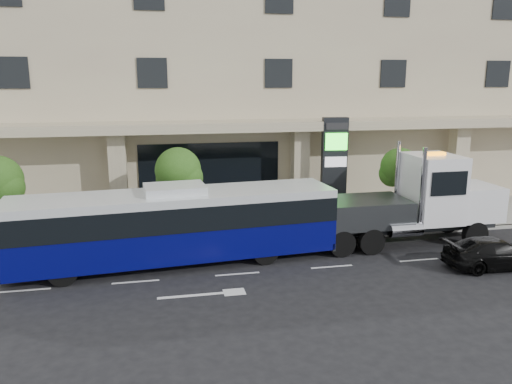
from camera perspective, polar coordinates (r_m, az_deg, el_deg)
The scene contains 10 objects.
ground at distance 21.76m, azimuth -2.79°, elevation -7.90°, with size 120.00×120.00×0.00m, color black.
sidewalk at distance 26.43m, azimuth -4.46°, elevation -3.98°, with size 120.00×6.00×0.15m, color gray.
curb at distance 23.60m, azimuth -3.54°, elevation -6.04°, with size 120.00×0.30×0.15m, color gray.
convention_center at distance 35.76m, azimuth -6.92°, elevation 16.35°, with size 60.00×17.60×20.00m.
tree_mid at distance 24.16m, azimuth -8.82°, elevation 2.08°, with size 2.28×2.20×4.38m.
tree_right at distance 27.24m, azimuth 16.14°, elevation 2.46°, with size 2.10×2.00×4.04m.
city_bus at distance 21.24m, azimuth -9.14°, elevation -3.63°, with size 13.65×3.97×3.41m.
tow_truck at distance 24.71m, azimuth 17.48°, elevation -1.21°, with size 10.44×2.72×4.77m.
black_sedan at distance 23.09m, azimuth 25.68°, elevation -6.30°, with size 1.76×4.34×1.26m, color black.
signage_pylon at distance 27.82m, azimuth 8.90°, elevation 2.85°, with size 1.42×0.64×5.52m.
Camera 1 is at (-3.04, -20.14, 7.66)m, focal length 35.00 mm.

